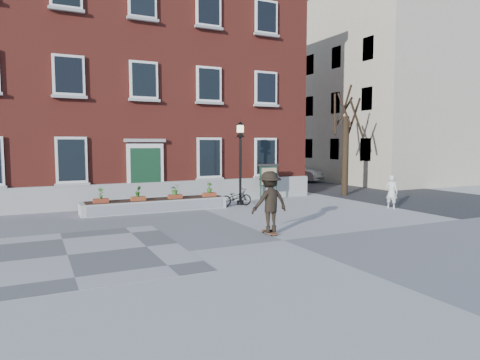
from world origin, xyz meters
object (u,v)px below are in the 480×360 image
skateboarder (270,202)px  lamp_post (240,151)px  bystander (391,192)px  notice_board (269,176)px  parked_car (297,173)px  bicycle (236,197)px

skateboarder → lamp_post: bearing=72.0°
lamp_post → skateboarder: bearing=-108.0°
bystander → skateboarder: size_ratio=0.74×
notice_board → parked_car: bearing=49.1°
bystander → skateboarder: skateboarder is taller
parked_car → notice_board: bearing=-152.2°
bystander → notice_board: size_ratio=0.81×
lamp_post → skateboarder: lamp_post is taller
notice_board → skateboarder: skateboarder is taller
bicycle → lamp_post: (0.40, 0.35, 2.13)m
parked_car → bystander: bearing=-127.2°
bystander → notice_board: (-3.63, 4.70, 0.51)m
bicycle → parked_car: parked_car is taller
bicycle → skateboarder: 6.27m
lamp_post → skateboarder: 6.86m
bicycle → bystander: bearing=-121.9°
bicycle → lamp_post: bearing=-48.9°
lamp_post → skateboarder: size_ratio=1.93×
notice_board → bystander: bearing=-52.3°
bystander → bicycle: bearing=35.0°
bystander → notice_board: notice_board is taller
skateboarder → bicycle: bearing=74.6°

